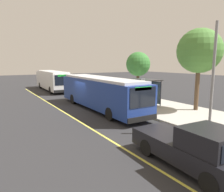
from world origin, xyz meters
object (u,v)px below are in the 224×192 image
at_px(waiting_bench, 147,99).
at_px(transit_bus_second, 52,80).
at_px(transit_bus_main, 100,92).
at_px(route_sign_post, 143,90).
at_px(pickup_truck, 194,148).

bearing_deg(waiting_bench, transit_bus_second, -163.73).
bearing_deg(transit_bus_main, waiting_bench, 80.20).
distance_m(transit_bus_main, transit_bus_second, 15.69).
distance_m(transit_bus_second, route_sign_post, 18.82).
distance_m(transit_bus_main, pickup_truck, 11.80).
height_order(pickup_truck, route_sign_post, route_sign_post).
height_order(waiting_bench, route_sign_post, route_sign_post).
height_order(transit_bus_main, waiting_bench, transit_bus_main).
xyz_separation_m(transit_bus_second, pickup_truck, (27.31, -2.04, -0.76)).
distance_m(pickup_truck, route_sign_post, 9.84).
distance_m(transit_bus_second, pickup_truck, 27.39).
xyz_separation_m(pickup_truck, route_sign_post, (-8.66, 4.53, 1.10)).
relative_size(transit_bus_main, transit_bus_second, 1.07).
bearing_deg(transit_bus_second, transit_bus_main, -0.40).
bearing_deg(pickup_truck, route_sign_post, 152.39).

